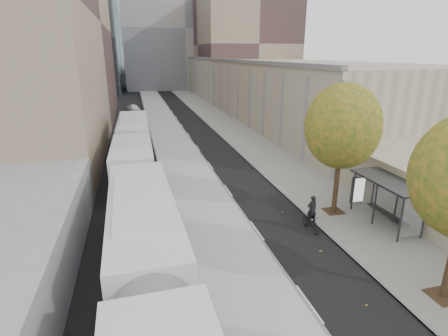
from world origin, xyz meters
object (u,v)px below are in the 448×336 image
object	(u,v)px
bus_shelter	(392,187)
distant_car	(134,108)
cyclist	(311,218)
bus_far	(133,144)
bus_near	(151,289)

from	to	relation	value
bus_shelter	distant_car	bearing A→B (deg)	106.71
bus_shelter	cyclist	world-z (taller)	bus_shelter
bus_shelter	bus_far	distance (m)	20.29
distant_car	cyclist	bearing A→B (deg)	-96.42
distant_car	bus_far	bearing A→B (deg)	-108.17
distant_car	bus_near	bearing A→B (deg)	-107.54
bus_near	bus_far	size ratio (longest dim) A/B	1.01
bus_far	distant_car	xyz separation A→B (m)	(0.22, 29.33, -1.14)
bus_far	bus_shelter	bearing A→B (deg)	-47.22
bus_near	distant_car	distance (m)	49.35
cyclist	distant_car	xyz separation A→B (m)	(-8.82, 44.09, -0.17)
cyclist	bus_near	bearing A→B (deg)	-154.21
bus_shelter	bus_far	xyz separation A→B (m)	(-13.56, 15.10, -0.47)
bus_near	distant_car	xyz separation A→B (m)	(-0.16, 49.33, -1.16)
bus_near	cyclist	bearing A→B (deg)	29.87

